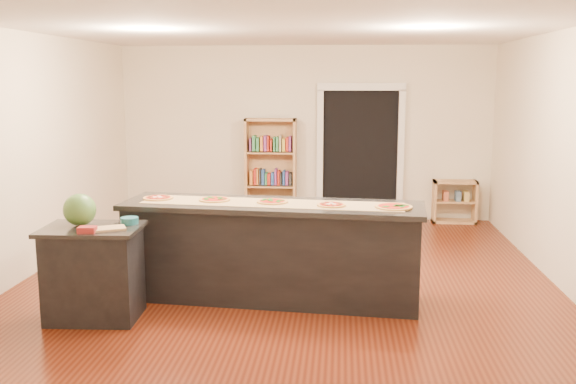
# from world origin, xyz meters

# --- Properties ---
(room) EXTENTS (6.00, 7.00, 2.80)m
(room) POSITION_xyz_m (0.00, 0.00, 1.40)
(room) COLOR beige
(room) RESTS_ON ground
(doorway) EXTENTS (1.40, 0.09, 2.21)m
(doorway) POSITION_xyz_m (0.90, 3.46, 1.20)
(doorway) COLOR black
(doorway) RESTS_ON room
(kitchen_island) EXTENTS (3.07, 0.83, 1.01)m
(kitchen_island) POSITION_xyz_m (-0.10, -0.55, 0.51)
(kitchen_island) COLOR black
(kitchen_island) RESTS_ON ground
(side_counter) EXTENTS (0.91, 0.66, 0.90)m
(side_counter) POSITION_xyz_m (-1.73, -1.26, 0.45)
(side_counter) COLOR black
(side_counter) RESTS_ON ground
(bookshelf) EXTENTS (0.82, 0.29, 1.65)m
(bookshelf) POSITION_xyz_m (-0.54, 3.30, 0.82)
(bookshelf) COLOR tan
(bookshelf) RESTS_ON ground
(low_shelf) EXTENTS (0.68, 0.29, 0.68)m
(low_shelf) POSITION_xyz_m (2.41, 3.30, 0.34)
(low_shelf) COLOR tan
(low_shelf) RESTS_ON ground
(waste_bin) EXTENTS (0.24, 0.24, 0.35)m
(waste_bin) POSITION_xyz_m (-0.28, 3.13, 0.17)
(waste_bin) COLOR teal
(waste_bin) RESTS_ON ground
(kraft_paper) EXTENTS (2.70, 0.72, 0.00)m
(kraft_paper) POSITION_xyz_m (-0.10, -0.56, 1.02)
(kraft_paper) COLOR #9B7E50
(kraft_paper) RESTS_ON kitchen_island
(watermelon) EXTENTS (0.30, 0.30, 0.30)m
(watermelon) POSITION_xyz_m (-1.85, -1.21, 1.05)
(watermelon) COLOR #144214
(watermelon) RESTS_ON side_counter
(cutting_board) EXTENTS (0.35, 0.30, 0.02)m
(cutting_board) POSITION_xyz_m (-1.53, -1.34, 0.91)
(cutting_board) COLOR tan
(cutting_board) RESTS_ON side_counter
(package_red) EXTENTS (0.16, 0.12, 0.06)m
(package_red) POSITION_xyz_m (-1.68, -1.48, 0.92)
(package_red) COLOR maroon
(package_red) RESTS_ON side_counter
(package_teal) EXTENTS (0.17, 0.17, 0.06)m
(package_teal) POSITION_xyz_m (-1.41, -1.10, 0.93)
(package_teal) COLOR #195966
(package_teal) RESTS_ON side_counter
(pizza_a) EXTENTS (0.30, 0.30, 0.02)m
(pizza_a) POSITION_xyz_m (-1.32, -0.43, 1.03)
(pizza_a) COLOR tan
(pizza_a) RESTS_ON kitchen_island
(pizza_b) EXTENTS (0.30, 0.30, 0.02)m
(pizza_b) POSITION_xyz_m (-0.71, -0.47, 1.03)
(pizza_b) COLOR tan
(pizza_b) RESTS_ON kitchen_island
(pizza_c) EXTENTS (0.30, 0.30, 0.02)m
(pizza_c) POSITION_xyz_m (-0.10, -0.53, 1.03)
(pizza_c) COLOR tan
(pizza_c) RESTS_ON kitchen_island
(pizza_d) EXTENTS (0.28, 0.28, 0.02)m
(pizza_d) POSITION_xyz_m (0.50, -0.66, 1.03)
(pizza_d) COLOR tan
(pizza_d) RESTS_ON kitchen_island
(pizza_e) EXTENTS (0.35, 0.35, 0.02)m
(pizza_e) POSITION_xyz_m (1.12, -0.70, 1.03)
(pizza_e) COLOR tan
(pizza_e) RESTS_ON kitchen_island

